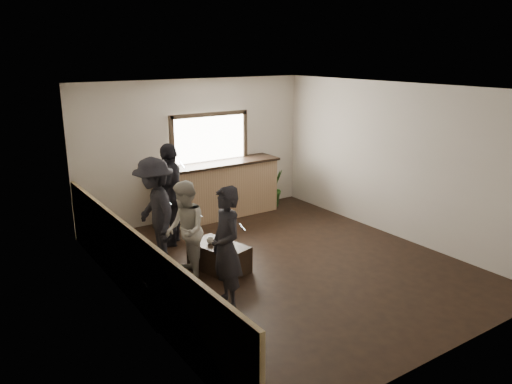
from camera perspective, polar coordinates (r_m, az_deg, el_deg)
ground at (r=8.16m, az=3.21°, el=-8.21°), size 5.00×6.00×0.01m
room_shell at (r=7.27m, az=-1.25°, el=1.07°), size 5.01×6.01×2.80m
bar_counter at (r=10.23m, az=-4.52°, el=0.61°), size 2.70×0.68×2.13m
sofa at (r=7.16m, az=-11.38°, el=-9.71°), size 0.79×1.87×0.54m
coffee_table at (r=7.89m, az=-4.24°, el=-7.42°), size 0.74×1.04×0.42m
cup_a at (r=7.84m, az=-5.23°, el=-5.58°), size 0.13×0.13×0.09m
cup_b at (r=7.76m, az=-3.02°, el=-5.75°), size 0.13×0.13×0.10m
potted_plant at (r=11.00m, az=2.11°, el=0.45°), size 0.53×0.48×0.81m
person_a at (r=6.58m, az=-3.42°, el=-6.40°), size 0.51×0.66×1.66m
person_b at (r=7.50m, az=-8.12°, el=-4.39°), size 0.77×0.87×1.49m
person_c at (r=8.02m, az=-11.46°, el=-2.24°), size 0.74×1.18×1.75m
person_d at (r=8.83m, az=-9.71°, el=-0.25°), size 1.00×1.11×1.82m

